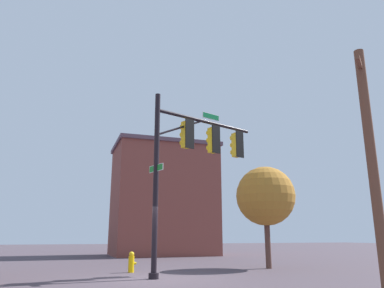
{
  "coord_description": "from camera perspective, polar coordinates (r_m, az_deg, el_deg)",
  "views": [
    {
      "loc": [
        -3.08,
        -13.3,
        1.46
      ],
      "look_at": [
        1.3,
        -0.36,
        4.88
      ],
      "focal_mm": 34.4,
      "sensor_mm": 36.0,
      "label": 1
    }
  ],
  "objects": [
    {
      "name": "brick_building",
      "position": [
        30.25,
        -4.5,
        -8.46
      ],
      "size": [
        8.12,
        6.14,
        8.78
      ],
      "color": "brown",
      "rests_on": "ground_plane"
    },
    {
      "name": "utility_pole",
      "position": [
        11.88,
        26.06,
        -1.92
      ],
      "size": [
        1.43,
        1.28,
        7.08
      ],
      "color": "brown",
      "rests_on": "ground_plane"
    },
    {
      "name": "fire_hydrant",
      "position": [
        16.2,
        -9.38,
        -17.61
      ],
      "size": [
        0.33,
        0.24,
        0.83
      ],
      "color": "#EAB309",
      "rests_on": "ground_plane"
    },
    {
      "name": "signal_pole_assembly",
      "position": [
        15.2,
        0.66,
        -1.05
      ],
      "size": [
        4.93,
        2.22,
        6.89
      ],
      "color": "black",
      "rests_on": "ground_plane"
    },
    {
      "name": "ground_plane",
      "position": [
        13.73,
        -5.99,
        -20.11
      ],
      "size": [
        120.0,
        120.0,
        0.0
      ],
      "primitive_type": "plane",
      "color": "#493D46"
    },
    {
      "name": "tree_mid",
      "position": [
        18.31,
        11.32,
        -7.93
      ],
      "size": [
        2.83,
        2.83,
        4.77
      ],
      "color": "brown",
      "rests_on": "ground_plane"
    }
  ]
}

